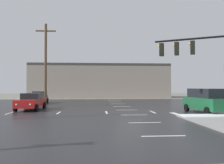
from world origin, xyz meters
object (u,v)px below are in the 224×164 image
object	(u,v)px
traffic_signal_mast	(201,58)
utility_pole_far	(46,63)
sedan_red	(31,101)
sedan_navy	(39,97)
suv_green	(207,100)

from	to	relation	value
traffic_signal_mast	utility_pole_far	distance (m)	16.95
sedan_red	utility_pole_far	bearing A→B (deg)	173.63
traffic_signal_mast	utility_pole_far	bearing A→B (deg)	-10.72
sedan_navy	utility_pole_far	size ratio (longest dim) A/B	0.50
traffic_signal_mast	sedan_red	world-z (taller)	traffic_signal_mast
sedan_navy	utility_pole_far	xyz separation A→B (m)	(1.71, -4.86, 3.98)
sedan_navy	suv_green	world-z (taller)	suv_green
sedan_navy	utility_pole_far	bearing A→B (deg)	14.22
traffic_signal_mast	sedan_navy	size ratio (longest dim) A/B	1.26
traffic_signal_mast	sedan_red	bearing A→B (deg)	1.96
traffic_signal_mast	sedan_navy	distance (m)	21.82
sedan_navy	suv_green	distance (m)	20.83
traffic_signal_mast	sedan_navy	world-z (taller)	traffic_signal_mast
sedan_red	sedan_navy	size ratio (longest dim) A/B	0.98
sedan_navy	suv_green	xyz separation A→B (m)	(16.41, -12.82, 0.24)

